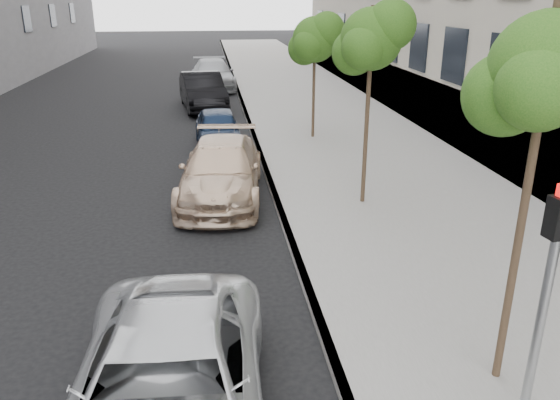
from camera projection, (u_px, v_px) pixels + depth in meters
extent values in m
cube|color=gray|center=(300.00, 93.00, 28.18)|extent=(6.40, 72.00, 0.14)
cube|color=#9E9B93|center=(239.00, 94.00, 27.80)|extent=(0.15, 72.00, 0.14)
cylinder|color=#38281C|center=(523.00, 211.00, 6.32)|extent=(0.10, 0.10, 4.61)
sphere|color=#215415|center=(547.00, 70.00, 5.76)|extent=(1.25, 1.25, 1.25)
sphere|color=#215415|center=(504.00, 95.00, 6.06)|extent=(0.94, 0.94, 0.94)
cylinder|color=#38281C|center=(367.00, 109.00, 12.38)|extent=(0.10, 0.10, 4.46)
sphere|color=#215415|center=(371.00, 39.00, 11.84)|extent=(1.35, 1.35, 1.35)
sphere|color=#215415|center=(391.00, 25.00, 11.60)|extent=(1.08, 1.08, 1.08)
sphere|color=#215415|center=(354.00, 52.00, 12.15)|extent=(1.02, 1.02, 1.02)
cylinder|color=#38281C|center=(314.00, 79.00, 18.50)|extent=(0.10, 0.10, 3.99)
sphere|color=#215415|center=(315.00, 40.00, 18.05)|extent=(1.50, 1.50, 1.50)
sphere|color=#215415|center=(327.00, 30.00, 17.80)|extent=(1.20, 1.20, 1.20)
sphere|color=#215415|center=(304.00, 48.00, 18.35)|extent=(1.12, 1.12, 1.12)
cylinder|color=#939699|center=(536.00, 345.00, 5.69)|extent=(0.10, 0.10, 2.46)
imported|color=silver|center=(167.00, 396.00, 5.98)|extent=(2.45, 4.93, 1.34)
imported|color=#CEB093|center=(221.00, 170.00, 13.61)|extent=(2.46, 5.00, 1.40)
imported|color=#111F38|center=(218.00, 129.00, 18.16)|extent=(1.65, 3.79, 1.27)
imported|color=black|center=(203.00, 91.00, 24.35)|extent=(2.30, 5.01, 1.59)
imported|color=#94969B|center=(213.00, 74.00, 29.69)|extent=(2.50, 5.44, 1.54)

